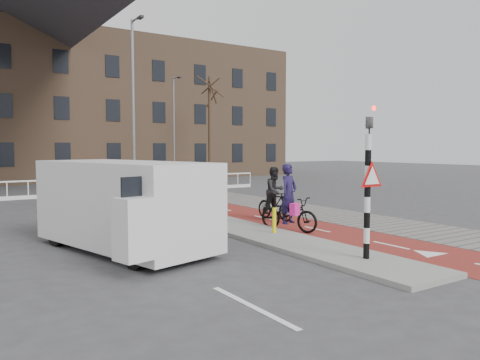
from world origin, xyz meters
TOP-DOWN VIEW (x-y plane):
  - ground at (0.00, 0.00)m, footprint 120.00×120.00m
  - bike_lane at (1.50, 10.00)m, footprint 2.50×60.00m
  - sidewalk at (4.30, 10.00)m, footprint 3.00×60.00m
  - curb_island at (-0.70, 4.00)m, footprint 1.80×16.00m
  - traffic_signal at (-0.60, -2.02)m, footprint 0.80×0.80m
  - bollard at (-0.43, 1.78)m, footprint 0.12×0.12m
  - cyclist_near at (0.55, 2.30)m, footprint 1.37×2.23m
  - cyclist_far at (1.49, 4.28)m, footprint 0.91×1.88m
  - van at (-4.85, 2.42)m, footprint 3.47×5.79m
  - railing at (-5.00, 17.00)m, footprint 28.00×0.10m
  - townhouse_row at (-3.00, 32.00)m, footprint 46.00×10.00m
  - tree_right at (9.14, 22.91)m, footprint 0.23×0.23m
  - streetlight_near at (-1.71, 10.21)m, footprint 0.12×0.12m
  - streetlight_right at (5.53, 21.72)m, footprint 0.12×0.12m

SIDE VIEW (x-z plane):
  - ground at x=0.00m, z-range 0.00..0.00m
  - bike_lane at x=1.50m, z-range 0.00..0.01m
  - sidewalk at x=4.30m, z-range 0.00..0.01m
  - curb_island at x=-0.70m, z-range 0.00..0.12m
  - railing at x=-5.00m, z-range -0.19..0.80m
  - bollard at x=-0.43m, z-range 0.12..0.88m
  - cyclist_near at x=0.55m, z-range -0.35..1.82m
  - cyclist_far at x=1.49m, z-range -0.16..1.81m
  - van at x=-4.85m, z-range 0.06..2.39m
  - traffic_signal at x=-0.60m, z-range 0.15..3.83m
  - streetlight_right at x=5.53m, z-range 0.00..7.74m
  - streetlight_near at x=-1.71m, z-range 0.00..8.16m
  - tree_right at x=9.14m, z-range 0.00..8.21m
  - townhouse_row at x=-3.00m, z-range -0.14..15.76m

